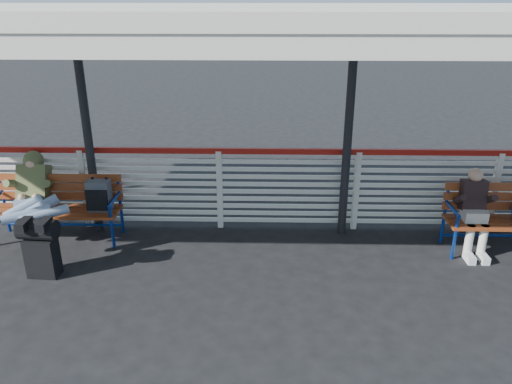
{
  "coord_description": "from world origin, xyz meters",
  "views": [
    {
      "loc": [
        0.7,
        -4.9,
        3.29
      ],
      "look_at": [
        0.56,
        1.0,
        0.93
      ],
      "focal_mm": 35.0,
      "sensor_mm": 36.0,
      "label": 1
    }
  ],
  "objects_px": {
    "luggage_stack": "(40,246)",
    "traveler_man": "(34,203)",
    "companion_person": "(474,211)",
    "bench_left": "(69,200)"
  },
  "relations": [
    {
      "from": "luggage_stack",
      "to": "traveler_man",
      "type": "height_order",
      "value": "traveler_man"
    },
    {
      "from": "companion_person",
      "to": "traveler_man",
      "type": "bearing_deg",
      "value": -179.07
    },
    {
      "from": "luggage_stack",
      "to": "companion_person",
      "type": "distance_m",
      "value": 5.59
    },
    {
      "from": "luggage_stack",
      "to": "bench_left",
      "type": "xyz_separation_m",
      "value": [
        -0.02,
        1.03,
        0.17
      ]
    },
    {
      "from": "luggage_stack",
      "to": "traveler_man",
      "type": "distance_m",
      "value": 0.81
    },
    {
      "from": "traveler_man",
      "to": "luggage_stack",
      "type": "bearing_deg",
      "value": -63.3
    },
    {
      "from": "luggage_stack",
      "to": "bench_left",
      "type": "relative_size",
      "value": 0.43
    },
    {
      "from": "luggage_stack",
      "to": "traveler_man",
      "type": "bearing_deg",
      "value": 120.76
    },
    {
      "from": "bench_left",
      "to": "traveler_man",
      "type": "bearing_deg",
      "value": -133.18
    },
    {
      "from": "traveler_man",
      "to": "companion_person",
      "type": "xyz_separation_m",
      "value": [
        5.88,
        0.1,
        -0.09
      ]
    }
  ]
}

